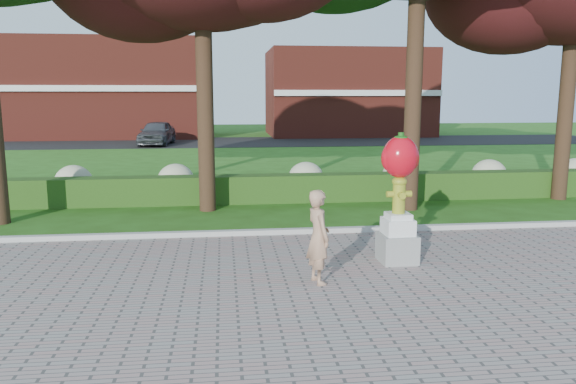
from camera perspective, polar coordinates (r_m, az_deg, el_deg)
name	(u,v)px	position (r m, az deg, el deg)	size (l,w,h in m)	color
ground	(316,278)	(9.77, 2.89, -8.75)	(100.00, 100.00, 0.00)	#274E13
curb	(294,232)	(12.60, 0.65, -4.09)	(40.00, 0.18, 0.15)	#ADADA5
lawn_hedge	(277,188)	(16.43, -1.10, 0.37)	(24.00, 0.70, 0.80)	#1C3F12
hydrangea_row	(292,178)	(17.45, 0.45, 1.44)	(20.10, 1.10, 0.99)	#BEC193
street	(247,142)	(37.29, -4.21, 5.11)	(50.00, 8.00, 0.02)	black
building_left	(107,89)	(43.95, -17.96, 9.94)	(14.00, 8.00, 7.00)	maroon
building_right	(347,93)	(44.17, 5.98, 9.97)	(12.00, 8.00, 6.40)	maroon
hydrant_sculpture	(399,194)	(10.46, 11.21, -0.24)	(0.70, 0.67, 2.41)	gray
woman	(318,237)	(9.22, 3.11, -4.56)	(0.57, 0.37, 1.56)	tan
parked_car	(157,133)	(35.80, -13.19, 5.89)	(1.76, 4.39, 1.49)	#404348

